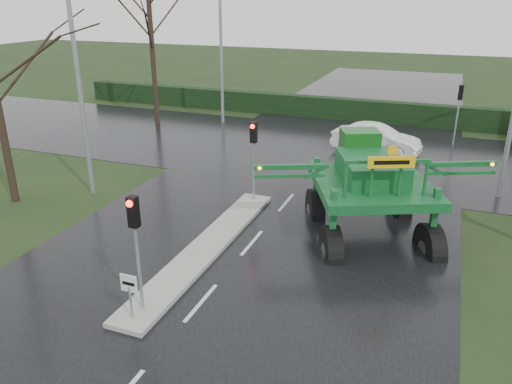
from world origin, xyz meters
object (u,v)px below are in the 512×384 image
(white_sedan, at_px, (375,153))
(street_light_left_far, at_px, (225,33))
(traffic_signal_mid, at_px, (254,145))
(street_light_left_near, at_px, (81,56))
(keep_left_sign, at_px, (129,290))
(crop_sprayer, at_px, (333,189))
(traffic_signal_near, at_px, (135,230))
(traffic_signal_far, at_px, (459,101))

(white_sedan, bearing_deg, street_light_left_far, 80.76)
(traffic_signal_mid, xyz_separation_m, street_light_left_near, (-6.89, -1.49, 3.40))
(keep_left_sign, xyz_separation_m, crop_sprayer, (4.01, 6.06, 1.23))
(traffic_signal_near, bearing_deg, street_light_left_near, 134.53)
(traffic_signal_far, xyz_separation_m, street_light_left_near, (-14.69, -14.01, 3.40))
(white_sedan, bearing_deg, traffic_signal_near, 176.52)
(traffic_signal_far, height_order, crop_sprayer, crop_sprayer)
(traffic_signal_near, height_order, traffic_signal_far, same)
(white_sedan, bearing_deg, traffic_signal_mid, 166.20)
(keep_left_sign, relative_size, traffic_signal_near, 0.38)
(traffic_signal_mid, height_order, white_sedan, traffic_signal_mid)
(traffic_signal_near, relative_size, white_sedan, 0.73)
(traffic_signal_far, bearing_deg, street_light_left_near, 43.63)
(keep_left_sign, relative_size, street_light_left_far, 0.14)
(traffic_signal_far, xyz_separation_m, white_sedan, (-4.07, -3.41, -2.59))
(keep_left_sign, bearing_deg, white_sedan, 78.35)
(traffic_signal_near, distance_m, street_light_left_near, 10.40)
(traffic_signal_mid, bearing_deg, street_light_left_far, 118.86)
(keep_left_sign, distance_m, white_sedan, 18.51)
(street_light_left_far, distance_m, crop_sprayer, 19.26)
(keep_left_sign, height_order, street_light_left_near, street_light_left_near)
(crop_sprayer, bearing_deg, traffic_signal_far, 52.14)
(traffic_signal_near, relative_size, street_light_left_far, 0.35)
(traffic_signal_far, xyz_separation_m, crop_sprayer, (-3.79, -15.45, -0.30))
(traffic_signal_far, distance_m, street_light_left_far, 15.08)
(traffic_signal_mid, distance_m, street_light_left_near, 7.83)
(traffic_signal_far, distance_m, white_sedan, 5.90)
(street_light_left_far, bearing_deg, crop_sprayer, -54.77)
(keep_left_sign, height_order, traffic_signal_mid, traffic_signal_mid)
(traffic_signal_near, distance_m, traffic_signal_far, 22.42)
(street_light_left_near, xyz_separation_m, white_sedan, (10.63, 10.60, -5.99))
(traffic_signal_near, distance_m, white_sedan, 18.19)
(street_light_left_near, bearing_deg, crop_sprayer, -7.54)
(street_light_left_far, distance_m, white_sedan, 12.66)
(traffic_signal_mid, xyz_separation_m, traffic_signal_far, (7.80, 12.52, 0.00))
(keep_left_sign, bearing_deg, traffic_signal_near, 90.00)
(keep_left_sign, height_order, traffic_signal_far, traffic_signal_far)
(crop_sprayer, bearing_deg, traffic_signal_near, -149.88)
(traffic_signal_far, relative_size, street_light_left_near, 0.35)
(traffic_signal_near, xyz_separation_m, street_light_left_near, (-6.89, 7.01, 3.40))
(street_light_left_near, relative_size, crop_sprayer, 1.25)
(street_light_left_near, relative_size, street_light_left_far, 1.00)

